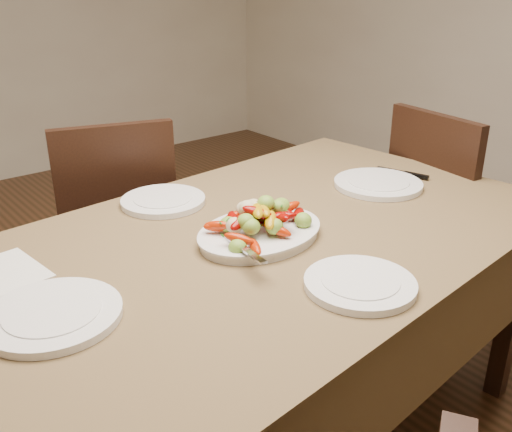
{
  "coord_description": "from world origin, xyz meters",
  "views": [
    {
      "loc": [
        -0.9,
        -1.3,
        1.42
      ],
      "look_at": [
        -0.01,
        -0.21,
        0.82
      ],
      "focal_mm": 40.0,
      "sensor_mm": 36.0,
      "label": 1
    }
  ],
  "objects": [
    {
      "name": "floor",
      "position": [
        0.0,
        0.0,
        0.0
      ],
      "size": [
        6.0,
        6.0,
        0.0
      ],
      "primitive_type": "plane",
      "color": "#3E2513",
      "rests_on": "ground"
    },
    {
      "name": "dining_table",
      "position": [
        -0.01,
        -0.21,
        0.38
      ],
      "size": [
        1.92,
        1.19,
        0.76
      ],
      "primitive_type": "cube",
      "rotation": [
        0.0,
        0.0,
        0.09
      ],
      "color": "brown",
      "rests_on": "ground"
    },
    {
      "name": "chair_far",
      "position": [
        -0.03,
        0.66,
        0.47
      ],
      "size": [
        0.53,
        0.53,
        0.95
      ],
      "primitive_type": null,
      "rotation": [
        0.0,
        0.0,
        2.84
      ],
      "color": "black",
      "rests_on": "ground"
    },
    {
      "name": "chair_right",
      "position": [
        1.1,
        -0.16,
        0.47
      ],
      "size": [
        0.48,
        0.48,
        0.95
      ],
      "primitive_type": null,
      "rotation": [
        0.0,
        0.0,
        1.43
      ],
      "color": "black",
      "rests_on": "ground"
    },
    {
      "name": "serving_platter",
      "position": [
        -0.0,
        -0.22,
        0.77
      ],
      "size": [
        0.38,
        0.3,
        0.02
      ],
      "primitive_type": "ellipsoid",
      "rotation": [
        0.0,
        0.0,
        0.09
      ],
      "color": "white",
      "rests_on": "dining_table"
    },
    {
      "name": "roasted_vegetables",
      "position": [
        -0.0,
        -0.22,
        0.83
      ],
      "size": [
        0.31,
        0.23,
        0.09
      ],
      "primitive_type": null,
      "rotation": [
        0.0,
        0.0,
        0.09
      ],
      "color": "#770502",
      "rests_on": "serving_platter"
    },
    {
      "name": "serving_spoon",
      "position": [
        -0.07,
        -0.27,
        0.81
      ],
      "size": [
        0.29,
        0.12,
        0.03
      ],
      "primitive_type": null,
      "rotation": [
        0.0,
        0.0,
        -0.22
      ],
      "color": "#9EA0A8",
      "rests_on": "serving_platter"
    },
    {
      "name": "plate_left",
      "position": [
        -0.59,
        -0.25,
        0.77
      ],
      "size": [
        0.29,
        0.29,
        0.02
      ],
      "primitive_type": "cylinder",
      "color": "white",
      "rests_on": "dining_table"
    },
    {
      "name": "plate_right",
      "position": [
        0.56,
        -0.16,
        0.77
      ],
      "size": [
        0.29,
        0.29,
        0.02
      ],
      "primitive_type": "cylinder",
      "color": "white",
      "rests_on": "dining_table"
    },
    {
      "name": "plate_far",
      "position": [
        -0.08,
        0.16,
        0.77
      ],
      "size": [
        0.26,
        0.26,
        0.02
      ],
      "primitive_type": "cylinder",
      "color": "white",
      "rests_on": "dining_table"
    },
    {
      "name": "plate_near",
      "position": [
        0.01,
        -0.57,
        0.77
      ],
      "size": [
        0.26,
        0.26,
        0.02
      ],
      "primitive_type": "cylinder",
      "color": "white",
      "rests_on": "dining_table"
    },
    {
      "name": "menu_card",
      "position": [
        -0.6,
        0.02,
        0.76
      ],
      "size": [
        0.17,
        0.22,
        0.0
      ],
      "primitive_type": "cube",
      "rotation": [
        0.0,
        0.0,
        0.11
      ],
      "color": "silver",
      "rests_on": "dining_table"
    },
    {
      "name": "table_knife",
      "position": [
        0.73,
        -0.14,
        0.76
      ],
      "size": [
        0.07,
        0.2,
        0.01
      ],
      "primitive_type": null,
      "rotation": [
        0.0,
        0.0,
        0.26
      ],
      "color": "#9EA0A8",
      "rests_on": "dining_table"
    }
  ]
}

